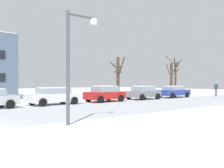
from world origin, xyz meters
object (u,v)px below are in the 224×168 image
parked_car_gray (143,93)px  pedestrian_crossing (216,88)px  street_lamp (74,55)px  parked_car_blue (174,91)px  parked_car_white (53,96)px  parked_car_red (105,94)px

parked_car_gray → pedestrian_crossing: bearing=-9.2°
street_lamp → parked_car_gray: bearing=33.1°
parked_car_blue → pedestrian_crossing: pedestrian_crossing is taller
parked_car_white → parked_car_red: bearing=-2.3°
parked_car_gray → parked_car_blue: size_ratio=0.85×
parked_car_white → parked_car_red: (5.29, -0.21, 0.03)m
parked_car_white → parked_car_gray: (10.57, -0.24, -0.00)m
parked_car_white → parked_car_blue: size_ratio=0.98×
parked_car_red → pedestrian_crossing: size_ratio=2.20×
parked_car_gray → parked_car_red: bearing=179.8°
parked_car_white → parked_car_gray: size_ratio=1.16×
pedestrian_crossing → parked_car_gray: bearing=170.8°
parked_car_white → parked_car_blue: bearing=-0.9°
parked_car_red → street_lamp: bearing=-134.5°
parked_car_blue → street_lamp: bearing=-154.3°
parked_car_red → pedestrian_crossing: 17.07m
parked_car_gray → pedestrian_crossing: size_ratio=2.18×
parked_car_red → parked_car_blue: bearing=-0.1°
parked_car_white → pedestrian_crossing: (22.25, -2.12, 0.30)m
street_lamp → parked_car_red: 13.79m
parked_car_red → parked_car_gray: size_ratio=1.01×
parked_car_gray → parked_car_blue: (5.29, -0.01, -0.02)m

